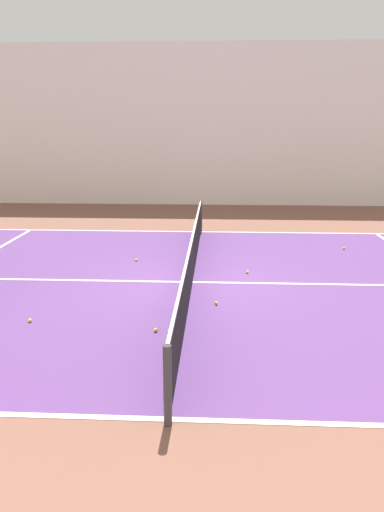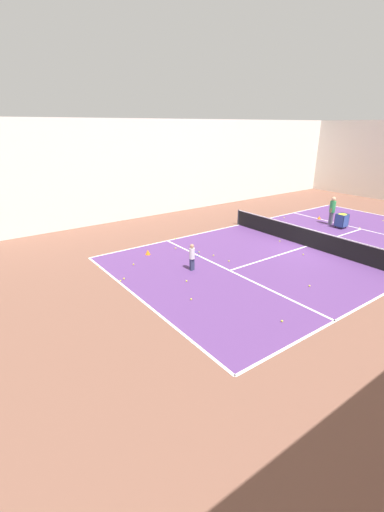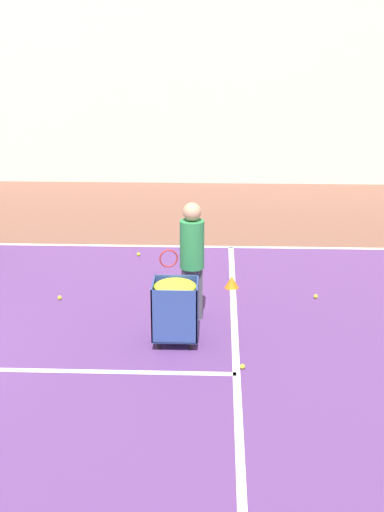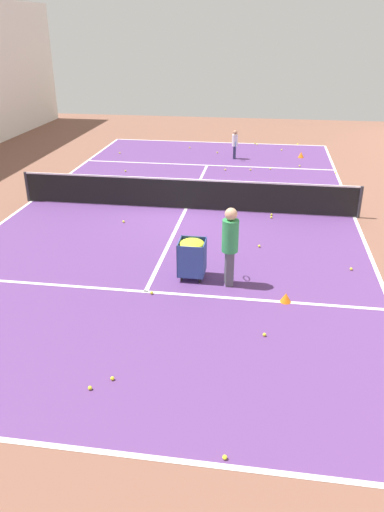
{
  "view_description": "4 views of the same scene",
  "coord_description": "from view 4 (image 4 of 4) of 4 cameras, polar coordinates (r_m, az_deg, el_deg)",
  "views": [
    {
      "loc": [
        -10.49,
        -0.55,
        3.41
      ],
      "look_at": [
        0.0,
        0.0,
        0.6
      ],
      "focal_mm": 35.0,
      "sensor_mm": 36.0,
      "label": 1
    },
    {
      "loc": [
        10.49,
        -15.39,
        6.19
      ],
      "look_at": [
        -1.05,
        -6.95,
        0.69
      ],
      "focal_mm": 24.0,
      "sensor_mm": 36.0,
      "label": 2
    },
    {
      "loc": [
        8.34,
        5.34,
        4.54
      ],
      "look_at": [
        -1.8,
        4.95,
        1.02
      ],
      "focal_mm": 50.0,
      "sensor_mm": 36.0,
      "label": 3
    },
    {
      "loc": [
        -2.49,
        15.11,
        5.41
      ],
      "look_at": [
        -0.92,
        4.75,
        0.56
      ],
      "focal_mm": 35.0,
      "sensor_mm": 36.0,
      "label": 4
    }
  ],
  "objects": [
    {
      "name": "line_baseline_far",
      "position": [
        7.72,
        -13.81,
        -20.52
      ],
      "size": [
        10.59,
        0.1,
        0.0
      ],
      "primitive_type": "cube",
      "color": "white",
      "rests_on": "ground"
    },
    {
      "name": "tennis_ball_16",
      "position": [
        9.75,
        8.28,
        -8.88
      ],
      "size": [
        0.07,
        0.07,
        0.07
      ],
      "primitive_type": "sphere",
      "color": "yellow",
      "rests_on": "ground"
    },
    {
      "name": "tennis_ball_24",
      "position": [
        13.48,
        7.69,
        1.14
      ],
      "size": [
        0.07,
        0.07,
        0.07
      ],
      "primitive_type": "sphere",
      "color": "yellow",
      "rests_on": "ground"
    },
    {
      "name": "line_service_near",
      "position": [
        21.55,
        1.74,
        10.33
      ],
      "size": [
        10.59,
        0.1,
        0.0
      ],
      "primitive_type": "cube",
      "color": "white",
      "rests_on": "ground"
    },
    {
      "name": "tennis_ball_0",
      "position": [
        23.82,
        -8.25,
        11.58
      ],
      "size": [
        0.07,
        0.07,
        0.07
      ],
      "primitive_type": "sphere",
      "color": "yellow",
      "rests_on": "ground"
    },
    {
      "name": "tennis_ball_14",
      "position": [
        21.8,
        12.21,
        10.04
      ],
      "size": [
        0.07,
        0.07,
        0.07
      ],
      "primitive_type": "sphere",
      "color": "yellow",
      "rests_on": "ground"
    },
    {
      "name": "tennis_ball_10",
      "position": [
        25.97,
        11.97,
        12.41
      ],
      "size": [
        0.07,
        0.07,
        0.07
      ],
      "primitive_type": "sphere",
      "color": "yellow",
      "rests_on": "ground"
    },
    {
      "name": "court_playing_area",
      "position": [
        16.24,
        -0.69,
        5.41
      ],
      "size": [
        10.59,
        20.39,
        0.0
      ],
      "color": "#563370",
      "rests_on": "ground"
    },
    {
      "name": "tennis_ball_7",
      "position": [
        8.7,
        -9.09,
        -13.64
      ],
      "size": [
        0.07,
        0.07,
        0.07
      ],
      "primitive_type": "sphere",
      "color": "yellow",
      "rests_on": "ground"
    },
    {
      "name": "player_near_baseline",
      "position": [
        22.59,
        4.92,
        12.79
      ],
      "size": [
        0.26,
        0.57,
        1.25
      ],
      "rotation": [
        0.0,
        0.0,
        1.6
      ],
      "color": "#2D3351",
      "rests_on": "ground"
    },
    {
      "name": "tennis_ball_21",
      "position": [
        24.65,
        -0.26,
        12.28
      ],
      "size": [
        0.07,
        0.07,
        0.07
      ],
      "primitive_type": "sphere",
      "color": "yellow",
      "rests_on": "ground"
    },
    {
      "name": "line_service_far",
      "position": [
        11.21,
        -5.32,
        -4.08
      ],
      "size": [
        10.59,
        0.1,
        0.0
      ],
      "primitive_type": "cube",
      "color": "white",
      "rests_on": "ground"
    },
    {
      "name": "line_baseline_near",
      "position": [
        25.99,
        3.02,
        12.83
      ],
      "size": [
        10.59,
        0.1,
        0.0
      ],
      "primitive_type": "cube",
      "color": "white",
      "rests_on": "ground"
    },
    {
      "name": "tennis_ball_9",
      "position": [
        15.59,
        9.05,
        4.39
      ],
      "size": [
        0.07,
        0.07,
        0.07
      ],
      "primitive_type": "sphere",
      "color": "yellow",
      "rests_on": "ground"
    },
    {
      "name": "tennis_ball_22",
      "position": [
        15.2,
        -7.83,
        3.92
      ],
      "size": [
        0.07,
        0.07,
        0.07
      ],
      "primitive_type": "sphere",
      "color": "yellow",
      "rests_on": "ground"
    },
    {
      "name": "tennis_ball_6",
      "position": [
        15.82,
        9.08,
        4.69
      ],
      "size": [
        0.07,
        0.07,
        0.07
      ],
      "primitive_type": "sphere",
      "color": "yellow",
      "rests_on": "ground"
    },
    {
      "name": "tennis_ball_8",
      "position": [
        7.37,
        3.77,
        -21.97
      ],
      "size": [
        0.07,
        0.07,
        0.07
      ],
      "primitive_type": "sphere",
      "color": "yellow",
      "rests_on": "ground"
    },
    {
      "name": "tennis_net",
      "position": [
        16.07,
        -0.7,
        7.15
      ],
      "size": [
        10.89,
        0.1,
        1.0
      ],
      "color": "#2D2D33",
      "rests_on": "ground"
    },
    {
      "name": "tennis_ball_12",
      "position": [
        20.78,
        3.82,
        9.83
      ],
      "size": [
        0.07,
        0.07,
        0.07
      ],
      "primitive_type": "sphere",
      "color": "yellow",
      "rests_on": "ground"
    },
    {
      "name": "tennis_ball_20",
      "position": [
        20.71,
        -7.62,
        9.61
      ],
      "size": [
        0.07,
        0.07,
        0.07
      ],
      "primitive_type": "sphere",
      "color": "yellow",
      "rests_on": "ground"
    },
    {
      "name": "tennis_ball_23",
      "position": [
        21.13,
        8.94,
        9.84
      ],
      "size": [
        0.07,
        0.07,
        0.07
      ],
      "primitive_type": "sphere",
      "color": "yellow",
      "rests_on": "ground"
    },
    {
      "name": "tennis_ball_19",
      "position": [
        24.54,
        10.21,
        11.84
      ],
      "size": [
        0.07,
        0.07,
        0.07
      ],
      "primitive_type": "sphere",
      "color": "yellow",
      "rests_on": "ground"
    },
    {
      "name": "tennis_ball_3",
      "position": [
        20.85,
        6.69,
        9.76
      ],
      "size": [
        0.07,
        0.07,
        0.07
      ],
      "primitive_type": "sphere",
      "color": "yellow",
      "rests_on": "ground"
    },
    {
      "name": "tennis_ball_18",
      "position": [
        23.71,
        2.9,
        11.74
      ],
      "size": [
        0.07,
        0.07,
        0.07
      ],
      "primitive_type": "sphere",
      "color": "yellow",
      "rests_on": "ground"
    },
    {
      "name": "tennis_ball_5",
      "position": [
        8.57,
        -11.58,
        -14.55
      ],
      "size": [
        0.07,
        0.07,
        0.07
      ],
      "primitive_type": "sphere",
      "color": "yellow",
      "rests_on": "ground"
    },
    {
      "name": "tennis_ball_1",
      "position": [
        25.79,
        7.2,
        12.65
      ],
      "size": [
        0.07,
        0.07,
        0.07
      ],
      "primitive_type": "sphere",
      "color": "yellow",
      "rests_on": "ground"
    },
    {
      "name": "tennis_ball_2",
      "position": [
        17.53,
        -2.42,
        6.99
      ],
      "size": [
        0.07,
        0.07,
        0.07
      ],
      "primitive_type": "sphere",
      "color": "yellow",
      "rests_on": "ground"
    },
    {
      "name": "line_sideline_left",
      "position": [
        16.29,
        18.08,
        4.22
      ],
      "size": [
        0.1,
        20.39,
        0.0
      ],
      "primitive_type": "cube",
      "color": "white",
      "rests_on": "ground"
    },
    {
      "name": "tennis_ball_17",
      "position": [
        11.09,
        -4.64,
        -4.2
      ],
      "size": [
        0.07,
        0.07,
        0.07
      ],
      "primitive_type": "sphere",
      "color": "yellow",
      "rests_on": "ground"
    },
    {
      "name": "ground_plane",
      "position": [
        16.24,
        -0.69,
        5.4
      ],
      "size": [
        35.58,
        35.58,
        0.0
      ],
      "primitive_type": "plane",
      "color": "brown"
    },
    {
      "name": "line_centre_service",
      "position": [
        16.24,
        -0.69,
        5.42
      ],
      "size": [
        0.1,
        11.21,
        0.0
      ],
      "primitive_type": "cube",
      "color": "white",
      "rests_on": "ground"
    },
    {
      "name": "training_cone_1",
      "position": [
        10.91,
        10.67,
        -4.68
      ],
      "size": [
        0.24,
        0.24,
        0.21
      ],
      "primitive_type": "cone",
      "color": "orange",
      "rests_on": "ground"
    },
    {
      "name": "coach_at_net",
      "position": [
        11.07,
        4.37,
        1.65
      ],
      "size": [
        0.44,
        0.71,
        1.85
      ],
      "rotation": [
        0.0,
        0.0,
        -1.36
      ],
      "color": "#4C4C56",
      "rests_on": "ground"
    },
    {
      "name": "tennis_ball_4",
      "position": [
        25.58,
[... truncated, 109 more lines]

